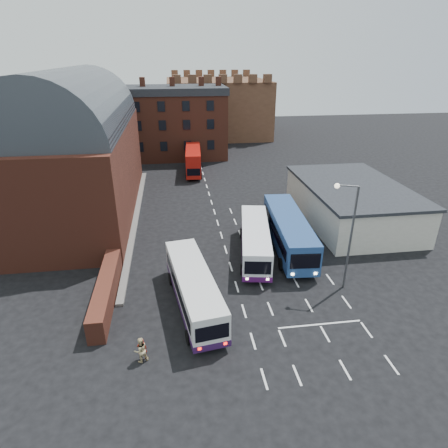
{
  "coord_description": "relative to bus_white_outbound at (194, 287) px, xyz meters",
  "views": [
    {
      "loc": [
        -4.56,
        -22.87,
        17.41
      ],
      "look_at": [
        0.0,
        10.0,
        2.2
      ],
      "focal_mm": 30.0,
      "sensor_mm": 36.0,
      "label": 1
    }
  ],
  "objects": [
    {
      "name": "pedestrian_beige",
      "position": [
        -3.6,
        -5.11,
        -0.86
      ],
      "size": [
        1.04,
        0.94,
        1.74
      ],
      "primitive_type": "imported",
      "rotation": [
        0.0,
        0.0,
        3.56
      ],
      "color": "tan",
      "rests_on": "ground"
    },
    {
      "name": "railway_station",
      "position": [
        -11.9,
        20.65,
        5.91
      ],
      "size": [
        12.0,
        28.0,
        16.0
      ],
      "color": "#602B1E",
      "rests_on": "ground"
    },
    {
      "name": "bus_blue",
      "position": [
        9.6,
        7.92,
        0.26
      ],
      "size": [
        3.82,
        12.51,
        3.36
      ],
      "rotation": [
        0.0,
        0.0,
        3.07
      ],
      "color": "navy",
      "rests_on": "ground"
    },
    {
      "name": "forecourt_wall",
      "position": [
        -6.6,
        1.65,
        -0.83
      ],
      "size": [
        1.2,
        10.0,
        1.8
      ],
      "primitive_type": "cube",
      "color": "#602B1E",
      "rests_on": "ground"
    },
    {
      "name": "brick_terrace",
      "position": [
        -2.4,
        45.65,
        3.77
      ],
      "size": [
        22.0,
        10.0,
        11.0
      ],
      "primitive_type": "cube",
      "color": "brown",
      "rests_on": "ground"
    },
    {
      "name": "bus_red_double",
      "position": [
        2.16,
        34.4,
        0.34
      ],
      "size": [
        2.89,
        9.85,
        3.9
      ],
      "rotation": [
        0.0,
        0.0,
        3.08
      ],
      "color": "#AD150D",
      "rests_on": "ground"
    },
    {
      "name": "bus_white_inbound",
      "position": [
        6.14,
        7.01,
        -0.01
      ],
      "size": [
        4.24,
        10.95,
        2.92
      ],
      "rotation": [
        0.0,
        0.0,
        2.97
      ],
      "color": "white",
      "rests_on": "ground"
    },
    {
      "name": "cream_building",
      "position": [
        18.6,
        13.65,
        0.43
      ],
      "size": [
        10.4,
        16.4,
        4.25
      ],
      "color": "beige",
      "rests_on": "ground"
    },
    {
      "name": "ground",
      "position": [
        3.6,
        -0.35,
        -1.73
      ],
      "size": [
        180.0,
        180.0,
        0.0
      ],
      "primitive_type": "plane",
      "color": "black"
    },
    {
      "name": "pedestrian_red",
      "position": [
        -3.53,
        -4.94,
        -0.93
      ],
      "size": [
        0.61,
        0.42,
        1.59
      ],
      "primitive_type": "imported",
      "rotation": [
        0.0,
        0.0,
        3.21
      ],
      "color": "maroon",
      "rests_on": "ground"
    },
    {
      "name": "street_lamp",
      "position": [
        11.91,
        0.92,
        3.57
      ],
      "size": [
        1.71,
        0.79,
        8.78
      ],
      "rotation": [
        0.0,
        0.0,
        -0.34
      ],
      "color": "#4E5053",
      "rests_on": "ground"
    },
    {
      "name": "castle_keep",
      "position": [
        9.6,
        65.65,
        4.27
      ],
      "size": [
        22.0,
        22.0,
        12.0
      ],
      "primitive_type": "cube",
      "color": "brown",
      "rests_on": "ground"
    },
    {
      "name": "bus_white_outbound",
      "position": [
        0.0,
        0.0,
        0.0
      ],
      "size": [
        4.01,
        10.98,
        2.93
      ],
      "rotation": [
        0.0,
        0.0,
        0.15
      ],
      "color": "silver",
      "rests_on": "ground"
    }
  ]
}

